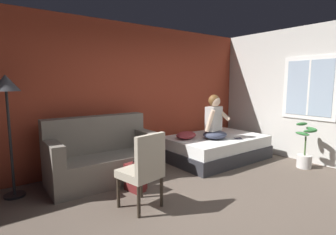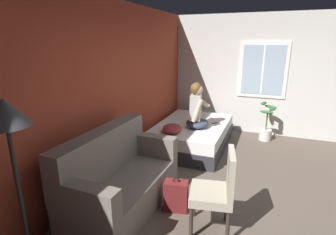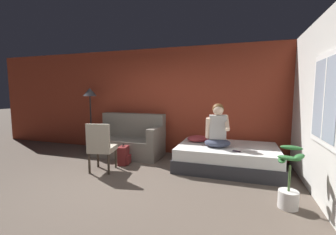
{
  "view_description": "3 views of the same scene",
  "coord_description": "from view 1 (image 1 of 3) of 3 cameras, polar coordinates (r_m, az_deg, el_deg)",
  "views": [
    {
      "loc": [
        -2.34,
        -2.09,
        1.6
      ],
      "look_at": [
        0.5,
        1.73,
        0.95
      ],
      "focal_mm": 28.0,
      "sensor_mm": 36.0,
      "label": 1
    },
    {
      "loc": [
        -3.29,
        0.19,
        2.1
      ],
      "look_at": [
        0.66,
        1.76,
        0.86
      ],
      "focal_mm": 28.0,
      "sensor_mm": 36.0,
      "label": 2
    },
    {
      "loc": [
        1.9,
        -3.09,
        1.57
      ],
      "look_at": [
        0.38,
        1.58,
        1.03
      ],
      "focal_mm": 24.0,
      "sensor_mm": 36.0,
      "label": 3
    }
  ],
  "objects": [
    {
      "name": "cell_phone",
      "position": [
        5.44,
        15.01,
        -4.38
      ],
      "size": [
        0.16,
        0.11,
        0.01
      ],
      "primitive_type": "cube",
      "rotation": [
        0.0,
        0.0,
        1.28
      ],
      "color": "black",
      "rests_on": "bed"
    },
    {
      "name": "wall_side_with_window",
      "position": [
        5.8,
        32.2,
        4.08
      ],
      "size": [
        0.19,
        6.23,
        2.7
      ],
      "color": "silver",
      "rests_on": "ground"
    },
    {
      "name": "backpack",
      "position": [
        4.0,
        -7.12,
        -12.93
      ],
      "size": [
        0.28,
        0.33,
        0.46
      ],
      "color": "maroon",
      "rests_on": "ground"
    },
    {
      "name": "side_chair",
      "position": [
        3.35,
        -5.37,
        -10.93
      ],
      "size": [
        0.54,
        0.54,
        0.98
      ],
      "color": "#382D23",
      "rests_on": "ground"
    },
    {
      "name": "ground_plane",
      "position": [
        3.52,
        10.99,
        -19.44
      ],
      "size": [
        40.0,
        40.0,
        0.0
      ],
      "primitive_type": "plane",
      "color": "brown"
    },
    {
      "name": "floor_lamp",
      "position": [
        4.13,
        -31.72,
        4.2
      ],
      "size": [
        0.36,
        0.36,
        1.7
      ],
      "color": "black",
      "rests_on": "ground"
    },
    {
      "name": "person_seated",
      "position": [
        5.27,
        10.08,
        -0.73
      ],
      "size": [
        0.59,
        0.52,
        0.88
      ],
      "color": "#383D51",
      "rests_on": "bed"
    },
    {
      "name": "couch",
      "position": [
        4.44,
        -14.23,
        -8.28
      ],
      "size": [
        1.71,
        0.84,
        1.04
      ],
      "color": "slate",
      "rests_on": "ground"
    },
    {
      "name": "wall_back_accent",
      "position": [
        5.15,
        -9.61,
        4.83
      ],
      "size": [
        10.95,
        0.16,
        2.7
      ],
      "primitive_type": "cube",
      "color": "#993823",
      "rests_on": "ground"
    },
    {
      "name": "bed",
      "position": [
        5.62,
        10.3,
        -6.46
      ],
      "size": [
        2.04,
        1.38,
        0.48
      ],
      "color": "#2D2D33",
      "rests_on": "ground"
    },
    {
      "name": "throw_pillow",
      "position": [
        5.24,
        3.92,
        -3.85
      ],
      "size": [
        0.57,
        0.5,
        0.14
      ],
      "primitive_type": "ellipsoid",
      "rotation": [
        0.0,
        0.0,
        0.34
      ],
      "color": "#993338",
      "rests_on": "bed"
    },
    {
      "name": "potted_plant",
      "position": [
        5.56,
        27.63,
        -6.69
      ],
      "size": [
        0.39,
        0.37,
        0.85
      ],
      "color": "silver",
      "rests_on": "ground"
    }
  ]
}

